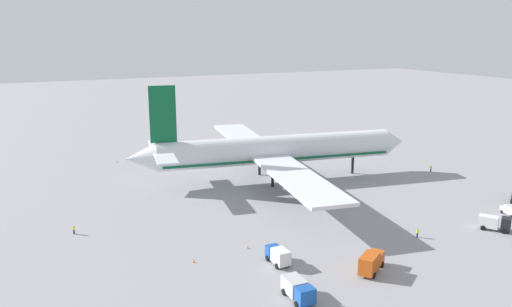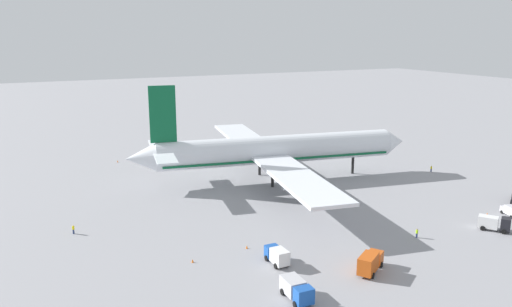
% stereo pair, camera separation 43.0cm
% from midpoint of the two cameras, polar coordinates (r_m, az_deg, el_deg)
% --- Properties ---
extents(ground_plane, '(600.00, 600.00, 0.00)m').
position_cam_midpoint_polar(ground_plane, '(126.43, 2.27, -2.95)').
color(ground_plane, gray).
extents(airliner, '(71.11, 80.74, 24.10)m').
position_cam_midpoint_polar(airliner, '(124.07, 1.76, 0.34)').
color(airliner, silver).
rests_on(airliner, ground).
extents(service_truck_0, '(2.88, 5.88, 2.67)m').
position_cam_midpoint_polar(service_truck_0, '(72.04, 4.55, -14.91)').
color(service_truck_0, '#194CA5').
rests_on(service_truck_0, ground).
extents(service_truck_1, '(2.41, 4.96, 2.67)m').
position_cam_midpoint_polar(service_truck_1, '(81.67, 2.36, -11.32)').
color(service_truck_1, '#194CA5').
rests_on(service_truck_1, ground).
extents(service_truck_2, '(6.68, 5.49, 3.08)m').
position_cam_midpoint_polar(service_truck_2, '(80.93, 12.63, -11.77)').
color(service_truck_2, '#BF4C14').
rests_on(service_truck_2, ground).
extents(service_truck_4, '(4.80, 5.63, 2.77)m').
position_cam_midpoint_polar(service_truck_4, '(104.16, 25.07, -7.02)').
color(service_truck_4, black).
rests_on(service_truck_4, ground).
extents(service_van, '(2.92, 4.70, 1.97)m').
position_cam_midpoint_polar(service_van, '(113.95, 26.60, -5.72)').
color(service_van, silver).
rests_on(service_van, ground).
extents(ground_worker_1, '(0.56, 0.56, 1.68)m').
position_cam_midpoint_polar(ground_worker_1, '(98.80, -19.88, -8.03)').
color(ground_worker_1, navy).
rests_on(ground_worker_1, ground).
extents(ground_worker_2, '(0.44, 0.44, 1.69)m').
position_cam_midpoint_polar(ground_worker_2, '(95.92, 17.52, -8.49)').
color(ground_worker_2, navy).
rests_on(ground_worker_2, ground).
extents(ground_worker_4, '(0.45, 0.45, 1.66)m').
position_cam_midpoint_polar(ground_worker_4, '(140.80, 18.94, -1.62)').
color(ground_worker_4, navy).
rests_on(ground_worker_4, ground).
extents(traffic_cone_0, '(0.36, 0.36, 0.55)m').
position_cam_midpoint_polar(traffic_cone_0, '(112.31, 24.41, -6.17)').
color(traffic_cone_0, orange).
rests_on(traffic_cone_0, ground).
extents(traffic_cone_1, '(0.36, 0.36, 0.55)m').
position_cam_midpoint_polar(traffic_cone_1, '(83.12, -7.17, -11.86)').
color(traffic_cone_1, orange).
rests_on(traffic_cone_1, ground).
extents(traffic_cone_2, '(0.36, 0.36, 0.55)m').
position_cam_midpoint_polar(traffic_cone_2, '(148.12, -15.39, -0.87)').
color(traffic_cone_2, orange).
rests_on(traffic_cone_2, ground).
extents(traffic_cone_3, '(0.36, 0.36, 0.55)m').
position_cam_midpoint_polar(traffic_cone_3, '(87.42, -1.09, -10.43)').
color(traffic_cone_3, orange).
rests_on(traffic_cone_3, ground).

